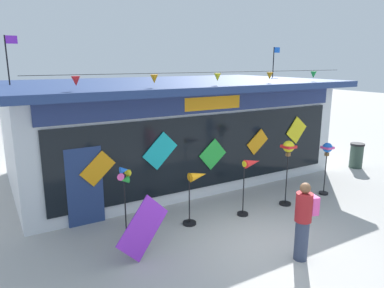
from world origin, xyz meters
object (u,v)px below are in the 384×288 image
(wind_spinner_right, at_px, (327,155))
(display_kite_on_ground, at_px, (143,228))
(wind_spinner_left, at_px, (196,185))
(wind_spinner_far_left, at_px, (125,190))
(person_near_camera, at_px, (304,220))
(kite_shop_building, at_px, (168,127))
(wind_spinner_center_left, at_px, (250,172))
(wind_spinner_center_right, at_px, (288,155))
(trash_bin, at_px, (356,155))

(wind_spinner_right, bearing_deg, display_kite_on_ground, -175.03)
(wind_spinner_left, bearing_deg, wind_spinner_far_left, -178.16)
(wind_spinner_right, relative_size, person_near_camera, 0.98)
(kite_shop_building, height_order, wind_spinner_right, kite_shop_building)
(wind_spinner_far_left, relative_size, display_kite_on_ground, 1.48)
(wind_spinner_left, distance_m, wind_spinner_center_left, 1.56)
(wind_spinner_center_right, relative_size, wind_spinner_right, 1.15)
(wind_spinner_far_left, height_order, wind_spinner_center_left, wind_spinner_far_left)
(wind_spinner_left, bearing_deg, display_kite_on_ground, -154.85)
(kite_shop_building, bearing_deg, wind_spinner_right, -55.32)
(wind_spinner_center_left, xyz_separation_m, wind_spinner_center_right, (1.29, -0.06, 0.29))
(wind_spinner_far_left, height_order, display_kite_on_ground, wind_spinner_far_left)
(kite_shop_building, distance_m, wind_spinner_far_left, 5.36)
(wind_spinner_center_left, xyz_separation_m, person_near_camera, (-0.53, -2.35, -0.30))
(wind_spinner_center_right, distance_m, person_near_camera, 2.99)
(wind_spinner_left, xyz_separation_m, wind_spinner_right, (4.46, -0.30, 0.27))
(wind_spinner_left, relative_size, trash_bin, 1.41)
(wind_spinner_center_left, bearing_deg, wind_spinner_left, 170.76)
(kite_shop_building, bearing_deg, trash_bin, -26.14)
(wind_spinner_far_left, distance_m, wind_spinner_left, 1.90)
(wind_spinner_left, relative_size, wind_spinner_center_right, 0.72)
(kite_shop_building, relative_size, person_near_camera, 6.49)
(person_near_camera, relative_size, display_kite_on_ground, 1.38)
(wind_spinner_far_left, distance_m, person_near_camera, 3.86)
(trash_bin, bearing_deg, kite_shop_building, 153.86)
(wind_spinner_left, bearing_deg, person_near_camera, -69.05)
(kite_shop_building, xyz_separation_m, wind_spinner_center_right, (1.47, -4.49, -0.23))
(wind_spinner_center_left, distance_m, wind_spinner_right, 2.93)
(kite_shop_building, height_order, person_near_camera, kite_shop_building)
(wind_spinner_right, bearing_deg, wind_spinner_center_left, 178.93)
(wind_spinner_left, relative_size, display_kite_on_ground, 1.12)
(kite_shop_building, bearing_deg, display_kite_on_ground, -122.05)
(wind_spinner_far_left, bearing_deg, wind_spinner_left, 1.84)
(wind_spinner_far_left, relative_size, wind_spinner_center_left, 1.17)
(wind_spinner_left, xyz_separation_m, display_kite_on_ground, (-1.81, -0.85, -0.35))
(wind_spinner_right, relative_size, trash_bin, 1.69)
(wind_spinner_center_right, height_order, wind_spinner_right, wind_spinner_center_right)
(wind_spinner_right, height_order, display_kite_on_ground, wind_spinner_right)
(wind_spinner_center_left, bearing_deg, wind_spinner_far_left, 176.84)
(wind_spinner_right, distance_m, display_kite_on_ground, 6.32)
(trash_bin, bearing_deg, person_near_camera, -152.31)
(wind_spinner_center_right, height_order, person_near_camera, wind_spinner_center_right)
(wind_spinner_center_left, bearing_deg, wind_spinner_center_right, -2.46)
(person_near_camera, height_order, trash_bin, person_near_camera)
(wind_spinner_left, bearing_deg, trash_bin, 7.25)
(wind_spinner_center_left, bearing_deg, kite_shop_building, 92.33)
(wind_spinner_far_left, xyz_separation_m, wind_spinner_left, (1.88, 0.06, -0.26))
(display_kite_on_ground, bearing_deg, trash_bin, 10.83)
(wind_spinner_center_right, height_order, trash_bin, wind_spinner_center_right)
(wind_spinner_center_right, bearing_deg, wind_spinner_center_left, 177.54)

